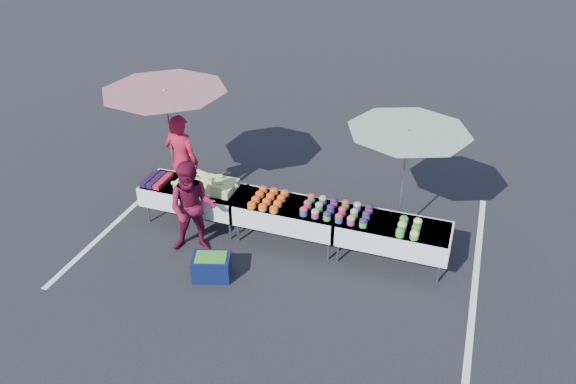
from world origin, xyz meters
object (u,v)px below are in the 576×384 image
(table_left, at_px, (194,195))
(umbrella_right, at_px, (408,140))
(table_right, at_px, (392,233))
(vendor, at_px, (182,160))
(customer, at_px, (193,208))
(umbrella_left, at_px, (166,100))
(table_center, at_px, (288,213))
(storage_bin, at_px, (212,266))

(table_left, height_order, umbrella_right, umbrella_right)
(table_right, xyz_separation_m, vendor, (-4.10, 0.55, 0.34))
(customer, height_order, umbrella_left, umbrella_left)
(table_center, height_order, table_right, same)
(table_left, xyz_separation_m, umbrella_right, (3.58, 0.80, 1.30))
(table_right, distance_m, umbrella_right, 1.53)
(table_right, height_order, umbrella_right, umbrella_right)
(table_left, relative_size, storage_bin, 2.64)
(table_left, distance_m, vendor, 0.82)
(umbrella_left, height_order, storage_bin, umbrella_left)
(table_left, bearing_deg, table_center, 0.00)
(table_right, height_order, customer, customer)
(vendor, bearing_deg, umbrella_right, -172.52)
(umbrella_right, height_order, storage_bin, umbrella_right)
(table_center, xyz_separation_m, umbrella_right, (1.78, 0.80, 1.30))
(table_left, xyz_separation_m, storage_bin, (0.97, -1.33, -0.38))
(table_left, xyz_separation_m, vendor, (-0.50, 0.55, 0.34))
(table_center, xyz_separation_m, umbrella_left, (-2.50, 0.55, 1.52))
(vendor, bearing_deg, umbrella_left, 5.31)
(customer, relative_size, umbrella_right, 0.80)
(table_center, distance_m, vendor, 2.39)
(vendor, bearing_deg, table_right, 176.34)
(table_right, xyz_separation_m, storage_bin, (-2.63, -1.33, -0.38))
(table_left, height_order, table_center, same)
(table_right, relative_size, storage_bin, 2.64)
(table_left, bearing_deg, customer, -62.80)
(umbrella_left, bearing_deg, vendor, 1.33)
(table_left, distance_m, table_right, 3.60)
(table_center, distance_m, table_right, 1.80)
(customer, bearing_deg, umbrella_right, 7.56)
(customer, height_order, umbrella_right, umbrella_right)
(table_center, xyz_separation_m, table_right, (1.80, 0.00, 0.00))
(table_left, relative_size, vendor, 1.01)
(vendor, distance_m, storage_bin, 2.49)
(vendor, bearing_deg, table_left, 136.41)
(customer, height_order, storage_bin, customer)
(table_right, bearing_deg, umbrella_right, 91.52)
(storage_bin, bearing_deg, umbrella_right, 21.47)
(table_right, relative_size, umbrella_right, 0.90)
(table_center, bearing_deg, vendor, 166.57)
(vendor, bearing_deg, customer, 128.32)
(umbrella_left, bearing_deg, umbrella_right, 3.41)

